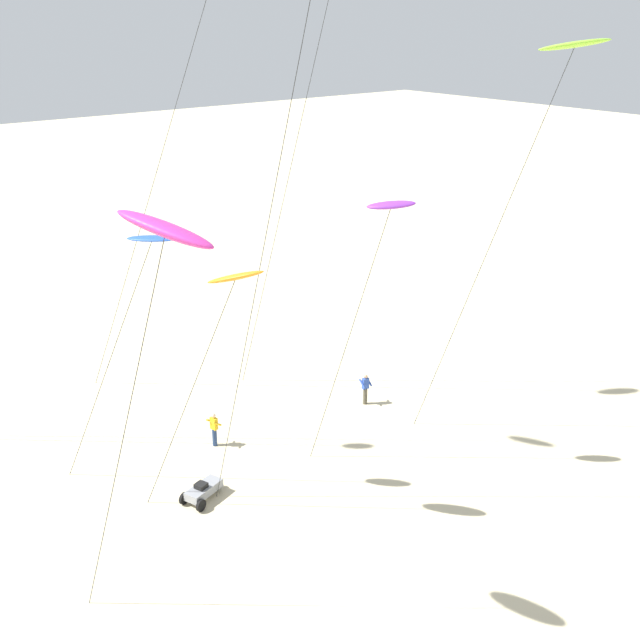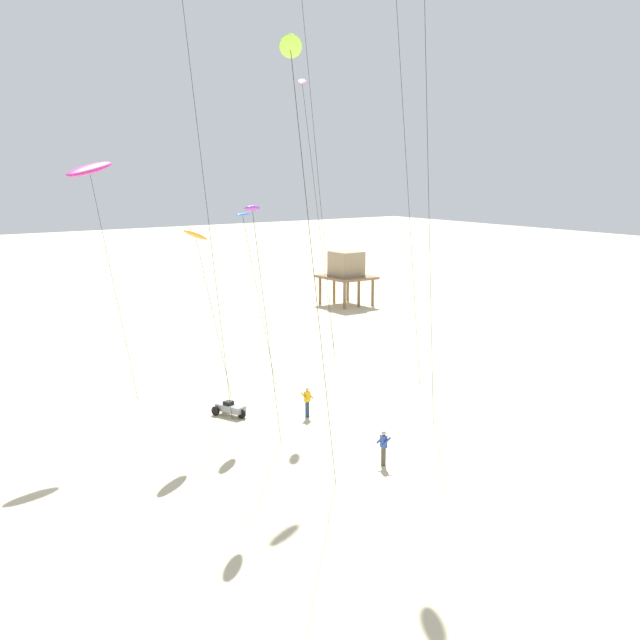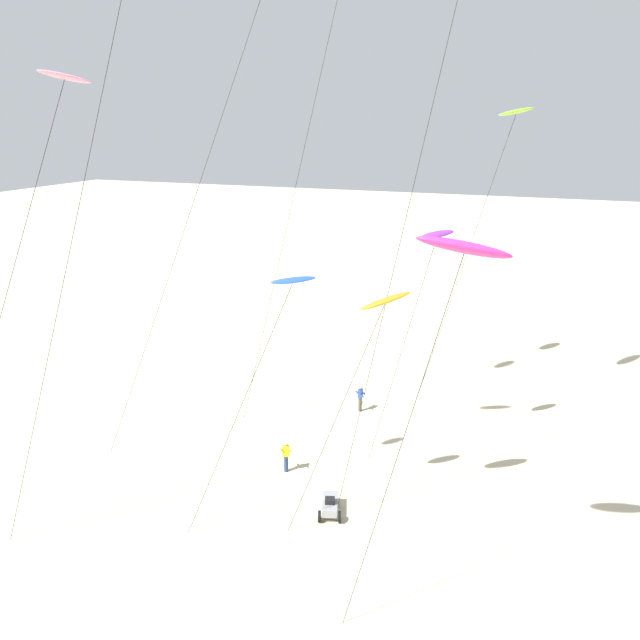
{
  "view_description": "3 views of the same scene",
  "coord_description": "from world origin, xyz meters",
  "px_view_note": "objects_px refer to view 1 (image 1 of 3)",
  "views": [
    {
      "loc": [
        -14.55,
        -14.84,
        19.01
      ],
      "look_at": [
        4.46,
        8.7,
        6.89
      ],
      "focal_mm": 43.73,
      "sensor_mm": 36.0,
      "label": 1
    },
    {
      "loc": [
        38.14,
        -12.02,
        13.86
      ],
      "look_at": [
        5.31,
        11.07,
        6.25
      ],
      "focal_mm": 46.78,
      "sensor_mm": 36.0,
      "label": 2
    },
    {
      "loc": [
        -25.65,
        0.49,
        17.45
      ],
      "look_at": [
        0.36,
        10.56,
        8.75
      ],
      "focal_mm": 36.76,
      "sensor_mm": 36.0,
      "label": 3
    }
  ],
  "objects_px": {
    "kite_purple": "(390,209)",
    "beach_buggy": "(203,490)",
    "kite_flyer_nearest": "(365,388)",
    "kite_magenta": "(164,231)",
    "kite_flyer_middle": "(214,429)",
    "kite_lime": "(573,49)",
    "kite_orange": "(234,279)",
    "kite_blue": "(150,243)"
  },
  "relations": [
    {
      "from": "kite_lime",
      "to": "beach_buggy",
      "type": "height_order",
      "value": "kite_lime"
    },
    {
      "from": "kite_blue",
      "to": "kite_magenta",
      "type": "relative_size",
      "value": 0.79
    },
    {
      "from": "kite_purple",
      "to": "kite_flyer_nearest",
      "type": "xyz_separation_m",
      "value": [
        3.37,
        4.83,
        -10.84
      ]
    },
    {
      "from": "kite_magenta",
      "to": "kite_orange",
      "type": "bearing_deg",
      "value": 39.8
    },
    {
      "from": "kite_blue",
      "to": "kite_magenta",
      "type": "height_order",
      "value": "kite_magenta"
    },
    {
      "from": "kite_purple",
      "to": "kite_flyer_middle",
      "type": "bearing_deg",
      "value": 128.29
    },
    {
      "from": "kite_flyer_middle",
      "to": "kite_magenta",
      "type": "bearing_deg",
      "value": -125.26
    },
    {
      "from": "kite_purple",
      "to": "kite_blue",
      "type": "relative_size",
      "value": 1.08
    },
    {
      "from": "beach_buggy",
      "to": "kite_magenta",
      "type": "bearing_deg",
      "value": -123.51
    },
    {
      "from": "kite_flyer_middle",
      "to": "kite_flyer_nearest",
      "type": "bearing_deg",
      "value": -9.18
    },
    {
      "from": "kite_flyer_nearest",
      "to": "kite_flyer_middle",
      "type": "xyz_separation_m",
      "value": [
        -8.24,
        1.33,
        0.0
      ]
    },
    {
      "from": "beach_buggy",
      "to": "kite_blue",
      "type": "bearing_deg",
      "value": 116.18
    },
    {
      "from": "kite_purple",
      "to": "beach_buggy",
      "type": "bearing_deg",
      "value": 159.74
    },
    {
      "from": "kite_lime",
      "to": "beach_buggy",
      "type": "distance_m",
      "value": 23.18
    },
    {
      "from": "kite_orange",
      "to": "kite_blue",
      "type": "relative_size",
      "value": 0.95
    },
    {
      "from": "kite_purple",
      "to": "kite_flyer_nearest",
      "type": "height_order",
      "value": "kite_purple"
    },
    {
      "from": "kite_purple",
      "to": "beach_buggy",
      "type": "distance_m",
      "value": 13.86
    },
    {
      "from": "kite_purple",
      "to": "kite_magenta",
      "type": "bearing_deg",
      "value": -164.72
    },
    {
      "from": "kite_magenta",
      "to": "kite_flyer_middle",
      "type": "distance_m",
      "value": 16.95
    },
    {
      "from": "kite_blue",
      "to": "kite_flyer_middle",
      "type": "xyz_separation_m",
      "value": [
        3.38,
        1.92,
        -9.97
      ]
    },
    {
      "from": "kite_orange",
      "to": "kite_blue",
      "type": "bearing_deg",
      "value": 110.77
    },
    {
      "from": "kite_blue",
      "to": "beach_buggy",
      "type": "xyz_separation_m",
      "value": [
        0.72,
        -1.47,
        -10.43
      ]
    },
    {
      "from": "kite_flyer_middle",
      "to": "kite_purple",
      "type": "bearing_deg",
      "value": -51.71
    },
    {
      "from": "kite_purple",
      "to": "kite_magenta",
      "type": "relative_size",
      "value": 0.86
    },
    {
      "from": "kite_lime",
      "to": "kite_orange",
      "type": "bearing_deg",
      "value": 166.82
    },
    {
      "from": "kite_lime",
      "to": "kite_flyer_nearest",
      "type": "bearing_deg",
      "value": 116.89
    },
    {
      "from": "kite_orange",
      "to": "kite_flyer_nearest",
      "type": "height_order",
      "value": "kite_orange"
    },
    {
      "from": "beach_buggy",
      "to": "kite_flyer_middle",
      "type": "bearing_deg",
      "value": 51.87
    },
    {
      "from": "kite_orange",
      "to": "kite_blue",
      "type": "height_order",
      "value": "kite_blue"
    },
    {
      "from": "kite_flyer_nearest",
      "to": "kite_flyer_middle",
      "type": "distance_m",
      "value": 8.35
    },
    {
      "from": "kite_purple",
      "to": "kite_lime",
      "type": "xyz_separation_m",
      "value": [
        7.16,
        -2.63,
        5.8
      ]
    },
    {
      "from": "kite_purple",
      "to": "kite_flyer_middle",
      "type": "relative_size",
      "value": 7.27
    },
    {
      "from": "kite_orange",
      "to": "kite_purple",
      "type": "distance_m",
      "value": 7.11
    },
    {
      "from": "kite_orange",
      "to": "kite_flyer_middle",
      "type": "xyz_separation_m",
      "value": [
        2.02,
        5.5,
        -9.21
      ]
    },
    {
      "from": "beach_buggy",
      "to": "kite_lime",
      "type": "bearing_deg",
      "value": -20.2
    },
    {
      "from": "kite_flyer_middle",
      "to": "beach_buggy",
      "type": "xyz_separation_m",
      "value": [
        -2.66,
        -3.39,
        -0.46
      ]
    },
    {
      "from": "kite_orange",
      "to": "kite_flyer_nearest",
      "type": "xyz_separation_m",
      "value": [
        10.26,
        4.17,
        -9.21
      ]
    },
    {
      "from": "kite_purple",
      "to": "kite_magenta",
      "type": "height_order",
      "value": "kite_magenta"
    },
    {
      "from": "kite_blue",
      "to": "beach_buggy",
      "type": "relative_size",
      "value": 5.27
    },
    {
      "from": "kite_lime",
      "to": "kite_flyer_middle",
      "type": "relative_size",
      "value": 10.83
    },
    {
      "from": "kite_lime",
      "to": "kite_flyer_nearest",
      "type": "xyz_separation_m",
      "value": [
        -3.78,
        7.46,
        -16.64
      ]
    },
    {
      "from": "kite_flyer_middle",
      "to": "beach_buggy",
      "type": "relative_size",
      "value": 0.79
    }
  ]
}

